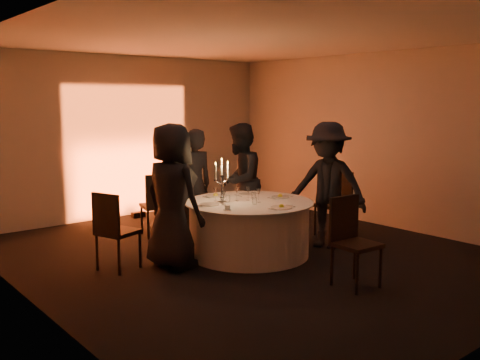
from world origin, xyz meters
TOP-DOWN VIEW (x-y plane):
  - floor at (0.00, 0.00)m, footprint 7.00×7.00m
  - ceiling at (0.00, 0.00)m, footprint 7.00×7.00m
  - wall_back at (0.00, 3.50)m, footprint 7.00×0.00m
  - wall_left at (-3.00, 0.00)m, footprint 0.00×7.00m
  - wall_right at (3.00, 0.00)m, footprint 0.00×7.00m
  - uplighter_fixture at (0.00, 3.20)m, footprint 0.25×0.12m
  - banquet_table at (0.00, 0.00)m, footprint 1.80×1.80m
  - chair_left at (-1.80, 0.55)m, footprint 0.57×0.57m
  - chair_back_left at (-0.47, 1.69)m, footprint 0.55×0.55m
  - chair_back_right at (1.02, 1.27)m, footprint 0.56×0.56m
  - chair_right at (1.84, -0.02)m, footprint 0.46×0.46m
  - chair_front at (0.12, -1.71)m, footprint 0.49×0.49m
  - guest_left at (-1.14, 0.20)m, footprint 0.75×1.01m
  - guest_back_left at (-0.12, 1.19)m, footprint 0.67×0.48m
  - guest_back_right at (0.58, 0.91)m, footprint 1.11×1.06m
  - guest_right at (1.16, -0.42)m, footprint 1.06×1.37m
  - plate_left at (-0.58, 0.15)m, footprint 0.36×0.27m
  - plate_back_left at (-0.13, 0.61)m, footprint 0.36×0.29m
  - plate_back_right at (0.32, 0.43)m, footprint 0.35×0.25m
  - plate_right at (0.55, -0.05)m, footprint 0.36×0.25m
  - plate_front at (0.03, -0.62)m, footprint 0.36×0.28m
  - coffee_cup at (-0.61, -0.28)m, footprint 0.11×0.11m
  - candelabra at (-0.35, 0.16)m, footprint 0.26×0.13m
  - wine_glass_a at (-0.42, 0.04)m, footprint 0.07×0.07m
  - wine_glass_b at (0.06, -0.14)m, footprint 0.07×0.07m
  - wine_glass_c at (-0.35, 0.31)m, footprint 0.07×0.07m
  - wine_glass_d at (-0.12, 0.13)m, footprint 0.07×0.07m
  - wine_glass_e at (0.04, 0.07)m, footprint 0.07×0.07m
  - tumbler_a at (-0.08, -0.20)m, footprint 0.07×0.07m
  - tumbler_b at (-0.25, 0.16)m, footprint 0.07×0.07m
  - tumbler_c at (0.19, 0.12)m, footprint 0.07×0.07m

SIDE VIEW (x-z plane):
  - floor at x=0.00m, z-range 0.00..0.00m
  - uplighter_fixture at x=0.00m, z-range 0.00..0.10m
  - banquet_table at x=0.00m, z-range 0.00..0.77m
  - chair_back_right at x=1.02m, z-range 0.06..0.98m
  - chair_left at x=-1.80m, z-range 0.07..1.09m
  - chair_back_left at x=-0.47m, z-range 0.07..1.09m
  - chair_right at x=1.84m, z-range 0.07..1.11m
  - chair_front at x=0.12m, z-range 0.07..1.12m
  - plate_back_right at x=0.32m, z-range 0.77..0.78m
  - plate_left at x=-0.58m, z-range 0.77..0.78m
  - plate_back_left at x=-0.13m, z-range 0.74..0.83m
  - plate_front at x=0.03m, z-range 0.74..0.83m
  - plate_right at x=0.55m, z-range 0.75..0.83m
  - coffee_cup at x=-0.61m, z-range 0.77..0.83m
  - tumbler_a at x=-0.08m, z-range 0.77..0.86m
  - tumbler_b at x=-0.25m, z-range 0.77..0.86m
  - tumbler_c at x=0.19m, z-range 0.77..0.86m
  - guest_back_left at x=-0.12m, z-range 0.00..1.74m
  - wine_glass_a at x=-0.42m, z-range 0.81..1.00m
  - wine_glass_b at x=0.06m, z-range 0.81..1.00m
  - wine_glass_c at x=-0.35m, z-range 0.81..1.00m
  - wine_glass_d at x=-0.12m, z-range 0.81..1.00m
  - wine_glass_e at x=0.04m, z-range 0.81..1.00m
  - guest_back_right at x=0.58m, z-range 0.00..1.82m
  - guest_right at x=1.16m, z-range 0.00..1.86m
  - guest_left at x=-1.14m, z-range 0.00..1.89m
  - candelabra at x=-0.35m, z-range 0.68..1.30m
  - wall_back at x=0.00m, z-range -2.00..5.00m
  - wall_left at x=-3.00m, z-range -2.00..5.00m
  - wall_right at x=3.00m, z-range -2.00..5.00m
  - ceiling at x=0.00m, z-range 3.00..3.00m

